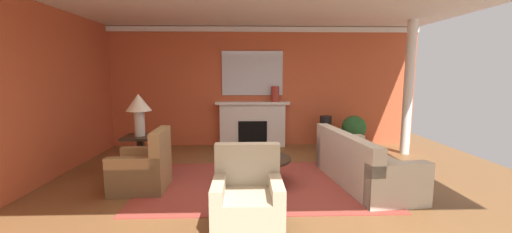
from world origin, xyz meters
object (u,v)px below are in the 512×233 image
Objects in this scene: sofa at (361,166)px; potted_plant at (354,130)px; mantel_mirror at (252,73)px; table_lamp at (139,107)px; fireplace at (253,125)px; coffee_table at (260,164)px; side_table at (141,152)px; vase_mantel_right at (275,94)px; armchair_near_window at (143,170)px; vase_tall_corner at (325,132)px; armchair_facing_fireplace at (248,202)px.

potted_plant is at bearing 74.30° from sofa.
table_lamp is (-2.05, -2.24, -0.58)m from mantel_mirror.
sofa is at bearing -57.99° from fireplace.
sofa is 2.19× the size of coffee_table.
potted_plant is (2.35, -0.67, -1.31)m from mantel_mirror.
table_lamp reaches higher than side_table.
mantel_mirror reaches higher than fireplace.
vase_mantel_right is at bearing -17.18° from mantel_mirror.
table_lamp is (0.00, 0.00, 0.82)m from side_table.
side_table is at bearing 0.00° from table_lamp.
side_table is at bearing 163.78° from coffee_table.
armchair_near_window is 1.19× the size of vase_tall_corner.
sofa reaches higher than coffee_table.
mantel_mirror is 3.97× the size of vase_mantel_right.
fireplace is 2.16× the size of potted_plant.
armchair_facing_fireplace is at bearing -142.73° from sofa.
side_table is 0.82m from table_lamp.
vase_tall_corner is (1.75, -0.42, -1.41)m from mantel_mirror.
table_lamp reaches higher than coffee_table.
armchair_facing_fireplace is at bearing -124.48° from potted_plant.
armchair_facing_fireplace is at bearing -92.00° from mantel_mirror.
armchair_facing_fireplace is 2.81m from side_table.
potted_plant is (2.28, 2.19, 0.16)m from coffee_table.
side_table is 4.22m from vase_tall_corner.
sofa is at bearing -0.90° from coffee_table.
potted_plant is at bearing -15.63° from vase_mantel_right.
mantel_mirror is at bearing 88.00° from armchair_facing_fireplace.
mantel_mirror is at bearing 47.51° from table_lamp.
fireplace reaches higher than side_table.
potted_plant is at bearing 19.62° from side_table.
coffee_table is (0.06, -2.74, -0.20)m from fireplace.
fireplace is at bearing 45.93° from side_table.
side_table is 0.84× the size of potted_plant.
armchair_facing_fireplace is at bearing -98.43° from coffee_table.
sofa is 3.50m from armchair_near_window.
armchair_facing_fireplace is (-0.15, -4.19, -0.23)m from fireplace.
vase_mantel_right reaches higher than fireplace.
coffee_table is at bearing -136.27° from potted_plant.
mantel_mirror reaches higher than table_lamp.
armchair_facing_fireplace is (-1.88, -1.43, 0.01)m from sofa.
mantel_mirror is 1.88× the size of vase_tall_corner.
table_lamp is 3.33m from vase_mantel_right.
fireplace is at bearing 58.63° from armchair_near_window.
mantel_mirror is 3.10m from table_lamp.
armchair_near_window reaches higher than side_table.
armchair_facing_fireplace reaches higher than sofa.
sofa is at bearing -59.09° from mantel_mirror.
mantel_mirror is 3.81m from armchair_near_window.
vase_mantel_right is at bearing 168.22° from vase_tall_corner.
coffee_table is at bearing -88.65° from fireplace.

